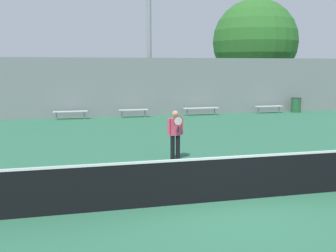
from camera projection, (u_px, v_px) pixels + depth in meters
ground_plane at (225, 201)px, 8.81m from camera, size 100.00×100.00×0.00m
tennis_net at (225, 178)px, 8.73m from camera, size 12.09×0.09×1.02m
tennis_player at (175, 132)px, 12.54m from camera, size 0.53×0.41×1.59m
bench_courtside_near at (269, 107)px, 24.84m from camera, size 1.79×0.40×0.46m
bench_courtside_far at (201, 108)px, 23.80m from camera, size 2.18×0.40×0.46m
bench_adjacent_court at (133, 110)px, 22.84m from camera, size 1.69×0.40×0.46m
bench_by_gate at (70, 112)px, 22.02m from camera, size 1.90×0.40×0.46m
light_pole_far_right at (149, 28)px, 23.48m from camera, size 0.90×0.60×9.02m
trash_bin at (296, 105)px, 25.36m from camera, size 0.64×0.64×0.95m
back_fence at (129, 87)px, 23.23m from camera, size 28.21×0.06×3.45m
tree_green_tall at (255, 42)px, 29.53m from camera, size 6.33×6.33×7.91m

